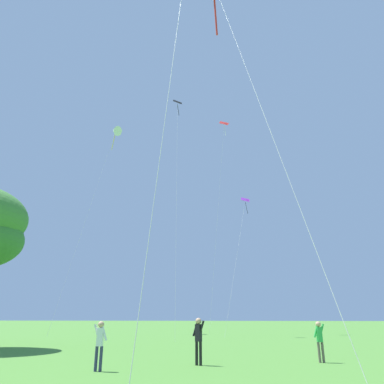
# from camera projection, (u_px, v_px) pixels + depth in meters

# --- Properties ---
(kite_black_large) EXTENTS (2.53, 10.06, 26.84)m
(kite_black_large) POSITION_uv_depth(u_px,v_px,m) (177.00, 116.00, 42.83)
(kite_black_large) COLOR black
(kite_black_large) RESTS_ON ground_plane
(kite_purple_streamer) EXTENTS (2.99, 8.51, 15.90)m
(kite_purple_streamer) POSITION_uv_depth(u_px,v_px,m) (244.00, 208.00, 44.55)
(kite_purple_streamer) COLOR purple
(kite_purple_streamer) RESTS_ON ground_plane
(kite_red_high) EXTENTS (2.59, 4.66, 26.72)m
(kite_red_high) POSITION_uv_depth(u_px,v_px,m) (223.00, 137.00, 47.85)
(kite_red_high) COLOR red
(kite_red_high) RESTS_ON ground_plane
(kite_white_distant) EXTENTS (2.78, 9.51, 26.78)m
(kite_white_distant) POSITION_uv_depth(u_px,v_px,m) (115.00, 131.00, 50.22)
(kite_white_distant) COLOR white
(kite_white_distant) RESTS_ON ground_plane
(person_in_red_shirt) EXTENTS (0.53, 0.30, 1.69)m
(person_in_red_shirt) POSITION_uv_depth(u_px,v_px,m) (198.00, 336.00, 14.05)
(person_in_red_shirt) COLOR black
(person_in_red_shirt) RESTS_ON ground_plane
(person_foreground_watcher) EXTENTS (0.50, 0.22, 1.55)m
(person_foreground_watcher) POSITION_uv_depth(u_px,v_px,m) (320.00, 338.00, 14.86)
(person_foreground_watcher) COLOR #665B4C
(person_foreground_watcher) RESTS_ON ground_plane
(person_in_blue_jacket) EXTENTS (0.51, 0.21, 1.58)m
(person_in_blue_jacket) POSITION_uv_depth(u_px,v_px,m) (100.00, 341.00, 12.47)
(person_in_blue_jacket) COLOR #2D3351
(person_in_blue_jacket) RESTS_ON ground_plane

